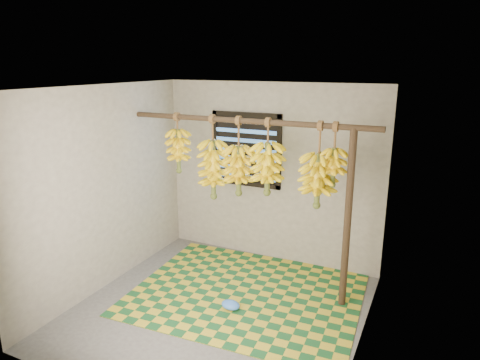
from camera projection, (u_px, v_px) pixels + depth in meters
The scene contains 16 objects.
floor at pixel (219, 310), 4.71m from camera, with size 3.00×3.00×0.01m, color #4D4D4D.
ceiling at pixel (215, 87), 4.07m from camera, with size 3.00×3.00×0.01m, color silver.
wall_back at pixel (271, 174), 5.70m from camera, with size 3.00×0.01×2.40m, color gray.
wall_left at pixel (104, 189), 5.01m from camera, with size 0.01×3.00×2.40m, color gray.
wall_right at pixel (367, 231), 3.77m from camera, with size 0.01×3.00×2.40m, color gray.
window at pixel (246, 150), 5.74m from camera, with size 1.00×0.04×1.00m.
hanging_pole at pixel (246, 121), 4.79m from camera, with size 0.06×0.06×3.00m, color #3B2A1C.
support_post at pixel (348, 221), 4.56m from camera, with size 0.08×0.08×2.00m, color #3B2A1C.
woven_mat at pixel (246, 293), 5.04m from camera, with size 2.59×2.07×0.01m, color #175125.
plastic_bag at pixel (231, 305), 4.70m from camera, with size 0.22×0.16×0.09m, color #3C78E2.
banana_bunch_a at pixel (178, 151), 5.28m from camera, with size 0.29×0.29×0.74m.
banana_bunch_b at pixel (213, 169), 5.12m from camera, with size 0.35×0.35×1.01m.
banana_bunch_c at pixel (239, 170), 4.98m from camera, with size 0.34×0.34×0.93m.
banana_bunch_d at pixel (267, 169), 4.81m from camera, with size 0.36×0.36×0.87m.
banana_bunch_e at pixel (318, 181), 4.59m from camera, with size 0.39×0.39×0.94m.
banana_bunch_f at pixel (333, 167), 4.48m from camera, with size 0.27×0.27×0.69m.
Camera 1 is at (2.00, -3.66, 2.63)m, focal length 32.00 mm.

